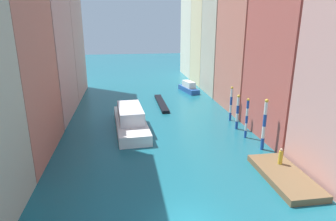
# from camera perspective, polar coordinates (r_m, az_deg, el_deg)

# --- Properties ---
(ground_plane) EXTENTS (154.00, 154.00, 0.00)m
(ground_plane) POSITION_cam_1_polar(r_m,az_deg,el_deg) (41.06, -3.40, 0.00)
(ground_plane) COLOR #196070
(building_left_2) EXTENTS (6.78, 11.88, 16.15)m
(building_left_2) POSITION_cam_1_polar(r_m,az_deg,el_deg) (40.19, -24.11, 9.98)
(building_left_2) COLOR tan
(building_left_2) RESTS_ON ground
(building_left_3) EXTENTS (6.78, 12.03, 19.31)m
(building_left_3) POSITION_cam_1_polar(r_m,az_deg,el_deg) (51.62, -20.98, 13.38)
(building_left_3) COLOR tan
(building_left_3) RESTS_ON ground
(building_right_1) EXTENTS (6.78, 10.33, 22.19)m
(building_right_1) POSITION_cam_1_polar(r_m,az_deg,el_deg) (32.72, 24.41, 13.97)
(building_right_1) COLOR #B25147
(building_right_1) RESTS_ON ground
(building_right_2) EXTENTS (6.78, 10.77, 16.94)m
(building_right_2) POSITION_cam_1_polar(r_m,az_deg,el_deg) (42.35, 16.07, 11.63)
(building_right_2) COLOR #C6705B
(building_right_2) RESTS_ON ground
(building_right_3) EXTENTS (6.78, 8.49, 21.90)m
(building_right_3) POSITION_cam_1_polar(r_m,az_deg,el_deg) (51.37, 11.63, 15.56)
(building_right_3) COLOR #BCB299
(building_right_3) RESTS_ON ground
(building_right_4) EXTENTS (6.78, 8.51, 17.51)m
(building_right_4) POSITION_cam_1_polar(r_m,az_deg,el_deg) (59.52, 8.63, 13.76)
(building_right_4) COLOR beige
(building_right_4) RESTS_ON ground
(building_right_5) EXTENTS (6.78, 10.89, 21.09)m
(building_right_5) POSITION_cam_1_polar(r_m,az_deg,el_deg) (68.73, 6.25, 15.77)
(building_right_5) COLOR beige
(building_right_5) RESTS_ON ground
(waterfront_dock) EXTENTS (3.13, 7.12, 0.53)m
(waterfront_dock) POSITION_cam_1_polar(r_m,az_deg,el_deg) (25.41, 22.05, -11.93)
(waterfront_dock) COLOR brown
(waterfront_dock) RESTS_ON ground
(person_on_dock) EXTENTS (0.36, 0.36, 1.43)m
(person_on_dock) POSITION_cam_1_polar(r_m,az_deg,el_deg) (26.37, 21.41, -8.52)
(person_on_dock) COLOR gold
(person_on_dock) RESTS_ON waterfront_dock
(mooring_pole_0) EXTENTS (0.36, 0.36, 5.17)m
(mooring_pole_0) POSITION_cam_1_polar(r_m,az_deg,el_deg) (29.26, 18.54, -2.60)
(mooring_pole_0) COLOR #1E479E
(mooring_pole_0) RESTS_ON ground
(mooring_pole_1) EXTENTS (0.29, 0.29, 4.42)m
(mooring_pole_1) POSITION_cam_1_polar(r_m,az_deg,el_deg) (31.89, 15.33, -1.43)
(mooring_pole_1) COLOR #1E479E
(mooring_pole_1) RESTS_ON ground
(mooring_pole_2) EXTENTS (0.35, 0.35, 4.15)m
(mooring_pole_2) POSITION_cam_1_polar(r_m,az_deg,el_deg) (34.27, 13.61, -0.23)
(mooring_pole_2) COLOR #1E479E
(mooring_pole_2) RESTS_ON ground
(mooring_pole_3) EXTENTS (0.32, 0.32, 4.42)m
(mooring_pole_3) POSITION_cam_1_polar(r_m,az_deg,el_deg) (37.12, 12.38, 1.40)
(mooring_pole_3) COLOR #1E479E
(mooring_pole_3) RESTS_ON ground
(vaporetto_white) EXTENTS (4.08, 11.67, 2.66)m
(vaporetto_white) POSITION_cam_1_polar(r_m,az_deg,el_deg) (34.09, -7.44, -1.87)
(vaporetto_white) COLOR white
(vaporetto_white) RESTS_ON ground
(gondola_black) EXTENTS (1.09, 9.42, 0.42)m
(gondola_black) POSITION_cam_1_polar(r_m,az_deg,el_deg) (43.90, -1.32, 1.45)
(gondola_black) COLOR black
(gondola_black) RESTS_ON ground
(motorboat_0) EXTENTS (2.85, 5.92, 1.91)m
(motorboat_0) POSITION_cam_1_polar(r_m,az_deg,el_deg) (52.13, 4.11, 4.54)
(motorboat_0) COLOR #234C93
(motorboat_0) RESTS_ON ground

